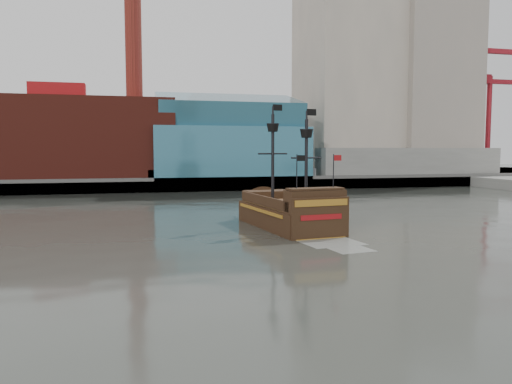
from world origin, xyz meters
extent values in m
plane|color=#262924|center=(0.00, 0.00, 0.00)|extent=(400.00, 400.00, 0.00)
cube|color=slate|center=(0.00, 92.00, 1.00)|extent=(220.00, 60.00, 2.00)
cube|color=#4C4C49|center=(0.00, 62.50, 1.30)|extent=(220.00, 1.00, 2.60)
cube|color=maroon|center=(-22.00, 72.00, 9.50)|extent=(42.00, 18.00, 15.00)
cube|color=#306980|center=(10.00, 70.00, 7.00)|extent=(30.00, 16.00, 10.00)
cube|color=#B1A593|center=(40.00, 80.00, 25.00)|extent=(20.00, 22.00, 46.00)
cube|color=gray|center=(58.00, 76.00, 21.00)|extent=(18.00, 18.00, 38.00)
cube|color=#B1A593|center=(50.00, 97.00, 28.00)|extent=(24.00, 20.00, 52.00)
cube|color=slate|center=(48.00, 66.00, 5.00)|extent=(40.00, 6.00, 6.00)
cylinder|color=maroon|center=(-8.00, 74.00, 28.00)|extent=(3.20, 3.20, 22.00)
cube|color=#306980|center=(10.00, 70.00, 15.00)|extent=(28.00, 14.94, 8.78)
cube|color=slate|center=(78.00, 82.00, 3.50)|extent=(4.00, 4.00, 3.00)
cylinder|color=maroon|center=(78.00, 82.00, 18.00)|extent=(1.40, 1.40, 32.00)
cube|color=maroon|center=(85.00, 82.00, 32.50)|extent=(20.00, 1.20, 1.20)
cube|color=maroon|center=(75.00, 82.00, 33.00)|extent=(5.00, 2.50, 2.50)
cube|color=slate|center=(88.00, 92.00, 3.50)|extent=(4.00, 4.00, 3.00)
cylinder|color=maroon|center=(88.00, 92.00, 15.00)|extent=(1.40, 1.40, 26.00)
cube|color=maroon|center=(93.60, 92.00, 26.50)|extent=(16.00, 1.20, 1.20)
cube|color=maroon|center=(85.00, 92.00, 27.00)|extent=(5.00, 2.50, 2.50)
cube|color=black|center=(5.93, 18.08, 0.67)|extent=(7.09, 13.89, 2.89)
cube|color=#51371D|center=(5.93, 18.08, 2.28)|extent=(6.38, 12.50, 0.33)
cube|color=black|center=(5.30, 23.37, 2.66)|extent=(5.00, 3.20, 1.11)
cube|color=black|center=(6.62, 12.35, 3.11)|extent=(5.45, 2.39, 2.00)
cube|color=black|center=(6.74, 11.33, 1.33)|extent=(5.43, 0.92, 4.44)
cube|color=#9C691E|center=(6.75, 11.18, 3.11)|extent=(4.97, 0.68, 0.56)
cube|color=maroon|center=(6.75, 11.18, 1.89)|extent=(3.87, 0.55, 0.44)
cylinder|color=black|center=(4.85, 19.63, 6.77)|extent=(0.35, 0.35, 8.66)
cylinder|color=black|center=(7.16, 16.22, 6.44)|extent=(0.35, 0.35, 7.99)
cone|color=black|center=(4.85, 19.63, 9.77)|extent=(1.36, 1.36, 0.78)
cone|color=black|center=(7.16, 16.22, 9.10)|extent=(1.36, 1.36, 0.78)
cube|color=black|center=(5.35, 19.69, 11.77)|extent=(1.00, 0.15, 0.61)
cube|color=black|center=(7.66, 16.27, 11.10)|extent=(1.00, 0.15, 0.61)
cube|color=gray|center=(6.96, 9.48, 0.01)|extent=(5.16, 4.53, 0.02)
camera|label=1|loc=(-8.79, -28.22, 7.58)|focal=35.00mm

